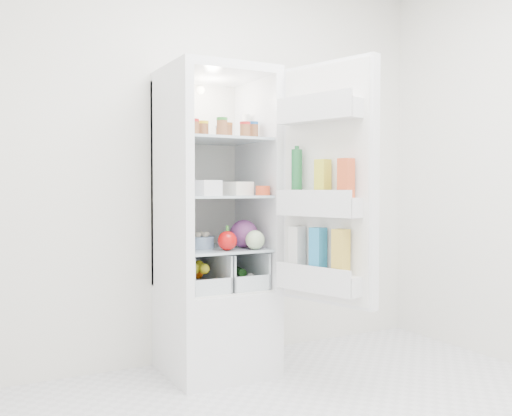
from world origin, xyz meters
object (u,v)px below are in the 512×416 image
red_cabbage (244,234)px  mushroom_bowl (201,242)px  fridge_door (326,189)px  refrigerator (212,260)px

red_cabbage → mushroom_bowl: size_ratio=1.13×
mushroom_bowl → fridge_door: size_ratio=0.11×
refrigerator → fridge_door: (0.39, -0.63, 0.43)m
refrigerator → fridge_door: size_ratio=1.38×
refrigerator → fridge_door: 0.85m
fridge_door → refrigerator: bearing=15.3°
mushroom_bowl → fridge_door: 0.81m
refrigerator → fridge_door: bearing=-58.4°
fridge_door → mushroom_bowl: bearing=23.7°
red_cabbage → refrigerator: bearing=132.5°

